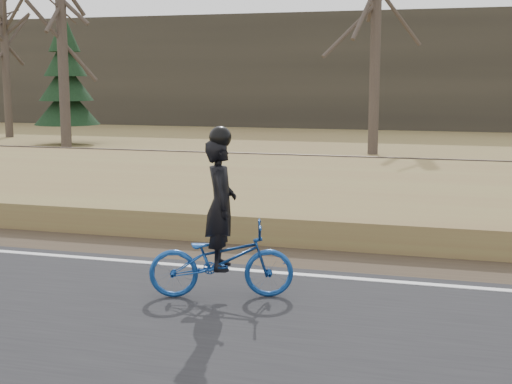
# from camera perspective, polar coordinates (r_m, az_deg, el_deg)

# --- Properties ---
(embankment) EXTENTS (120.00, 5.00, 0.44)m
(embankment) POSITION_cam_1_polar(r_m,az_deg,el_deg) (15.78, -17.32, -0.15)
(embankment) COLOR olive
(embankment) RESTS_ON ground
(ballast) EXTENTS (120.00, 3.00, 0.45)m
(ballast) POSITION_cam_1_polar(r_m,az_deg,el_deg) (19.03, -11.05, 1.63)
(ballast) COLOR slate
(ballast) RESTS_ON ground
(railroad) EXTENTS (120.00, 2.40, 0.29)m
(railroad) POSITION_cam_1_polar(r_m,az_deg,el_deg) (19.00, -11.08, 2.54)
(railroad) COLOR black
(railroad) RESTS_ON ballast
(treeline_backdrop) EXTENTS (120.00, 4.00, 6.00)m
(treeline_backdrop) POSITION_cam_1_polar(r_m,az_deg,el_deg) (39.74, 3.59, 9.62)
(treeline_backdrop) COLOR #383328
(treeline_backdrop) RESTS_ON ground
(cyclist) EXTENTS (1.82, 1.08, 2.04)m
(cyclist) POSITION_cam_1_polar(r_m,az_deg,el_deg) (8.47, -2.81, -4.21)
(cyclist) COLOR navy
(cyclist) RESTS_ON road
(bare_tree_left) EXTENTS (0.36, 0.36, 8.15)m
(bare_tree_left) POSITION_cam_1_polar(r_m,az_deg,el_deg) (34.03, -19.47, 11.02)
(bare_tree_left) COLOR #4B4037
(bare_tree_left) RESTS_ON ground
(bare_tree_near_left) EXTENTS (0.36, 0.36, 7.04)m
(bare_tree_near_left) POSITION_cam_1_polar(r_m,az_deg,el_deg) (25.23, -15.22, 10.79)
(bare_tree_near_left) COLOR #4B4037
(bare_tree_near_left) RESTS_ON ground
(bare_tree_center) EXTENTS (0.36, 0.36, 9.19)m
(bare_tree_center) POSITION_cam_1_polar(r_m,az_deg,el_deg) (25.29, 9.58, 13.41)
(bare_tree_center) COLOR #4B4037
(bare_tree_center) RESTS_ON ground
(conifer) EXTENTS (2.60, 2.60, 5.20)m
(conifer) POSITION_cam_1_polar(r_m,az_deg,el_deg) (29.77, -14.97, 8.46)
(conifer) COLOR #4B4037
(conifer) RESTS_ON ground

